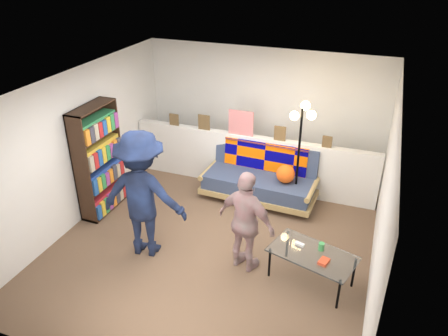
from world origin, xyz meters
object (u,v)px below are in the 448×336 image
floor_lamp (301,136)px  person_left (143,195)px  person_right (246,222)px  bookshelf (99,163)px  coffee_table (313,255)px  futon_sofa (262,177)px

floor_lamp → person_left: size_ratio=0.99×
person_right → bookshelf: bearing=5.0°
coffee_table → person_left: 2.42m
bookshelf → person_left: bearing=-30.9°
floor_lamp → person_right: floor_lamp is taller
futon_sofa → person_right: 1.93m
bookshelf → person_right: bearing=-12.4°
person_right → person_left: bearing=23.3°
futon_sofa → floor_lamp: floor_lamp is taller
bookshelf → futon_sofa: bearing=28.4°
floor_lamp → person_right: size_ratio=1.26×
coffee_table → futon_sofa: bearing=123.4°
floor_lamp → person_left: bearing=-132.6°
person_left → floor_lamp: bearing=-139.7°
bookshelf → person_right: (2.69, -0.59, -0.12)m
person_left → coffee_table: bearing=177.0°
coffee_table → bookshelf: bearing=170.9°
futon_sofa → person_right: (0.32, -1.87, 0.34)m
bookshelf → floor_lamp: size_ratio=0.98×
futon_sofa → bookshelf: size_ratio=1.10×
floor_lamp → person_left: person_left is taller
floor_lamp → futon_sofa: bearing=171.6°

